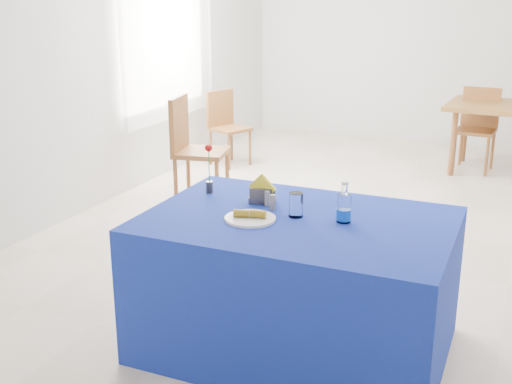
{
  "coord_description": "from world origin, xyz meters",
  "views": [
    {
      "loc": [
        1.11,
        -5.09,
        1.89
      ],
      "look_at": [
        -0.13,
        -2.22,
        0.92
      ],
      "focal_mm": 45.0,
      "sensor_mm": 36.0,
      "label": 1
    }
  ],
  "objects_px": {
    "plate": "(250,219)",
    "blue_table": "(296,284)",
    "chair_win_b": "(226,122)",
    "water_bottle": "(344,209)",
    "chair_win_a": "(191,143)",
    "chair_bg_left": "(478,123)"
  },
  "relations": [
    {
      "from": "chair_bg_left",
      "to": "chair_win_a",
      "type": "relative_size",
      "value": 0.9
    },
    {
      "from": "blue_table",
      "to": "chair_bg_left",
      "type": "xyz_separation_m",
      "value": [
        0.54,
        4.37,
        0.14
      ]
    },
    {
      "from": "plate",
      "to": "water_bottle",
      "type": "height_order",
      "value": "water_bottle"
    },
    {
      "from": "plate",
      "to": "blue_table",
      "type": "bearing_deg",
      "value": 29.94
    },
    {
      "from": "blue_table",
      "to": "chair_win_a",
      "type": "bearing_deg",
      "value": 131.04
    },
    {
      "from": "plate",
      "to": "water_bottle",
      "type": "xyz_separation_m",
      "value": [
        0.45,
        0.17,
        0.06
      ]
    },
    {
      "from": "blue_table",
      "to": "chair_win_a",
      "type": "xyz_separation_m",
      "value": [
        -1.75,
        2.01,
        0.2
      ]
    },
    {
      "from": "blue_table",
      "to": "chair_win_b",
      "type": "bearing_deg",
      "value": 121.35
    },
    {
      "from": "chair_win_b",
      "to": "water_bottle",
      "type": "bearing_deg",
      "value": -122.17
    },
    {
      "from": "water_bottle",
      "to": "blue_table",
      "type": "bearing_deg",
      "value": -170.14
    },
    {
      "from": "water_bottle",
      "to": "chair_win_b",
      "type": "bearing_deg",
      "value": 124.4
    },
    {
      "from": "chair_bg_left",
      "to": "chair_win_b",
      "type": "height_order",
      "value": "chair_bg_left"
    },
    {
      "from": "plate",
      "to": "chair_bg_left",
      "type": "xyz_separation_m",
      "value": [
        0.76,
        4.49,
        -0.25
      ]
    },
    {
      "from": "chair_win_a",
      "to": "water_bottle",
      "type": "bearing_deg",
      "value": -146.88
    },
    {
      "from": "plate",
      "to": "blue_table",
      "type": "height_order",
      "value": "plate"
    },
    {
      "from": "chair_bg_left",
      "to": "chair_win_b",
      "type": "bearing_deg",
      "value": -156.37
    },
    {
      "from": "chair_win_b",
      "to": "chair_bg_left",
      "type": "bearing_deg",
      "value": -48.2
    },
    {
      "from": "plate",
      "to": "blue_table",
      "type": "xyz_separation_m",
      "value": [
        0.22,
        0.13,
        -0.39
      ]
    },
    {
      "from": "chair_win_b",
      "to": "plate",
      "type": "bearing_deg",
      "value": -128.75
    },
    {
      "from": "water_bottle",
      "to": "chair_win_a",
      "type": "height_order",
      "value": "chair_win_a"
    },
    {
      "from": "plate",
      "to": "water_bottle",
      "type": "bearing_deg",
      "value": 20.18
    },
    {
      "from": "plate",
      "to": "chair_win_a",
      "type": "distance_m",
      "value": 2.64
    }
  ]
}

